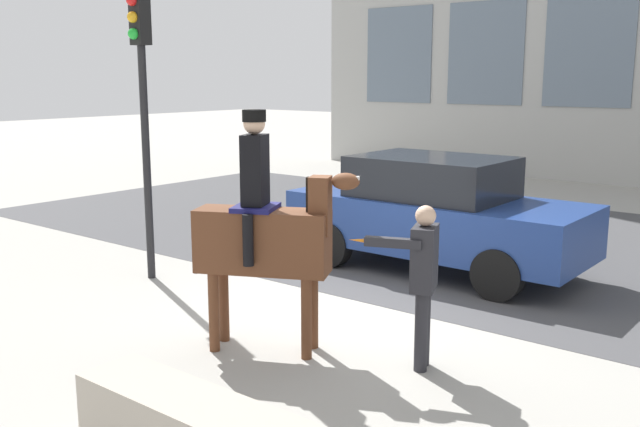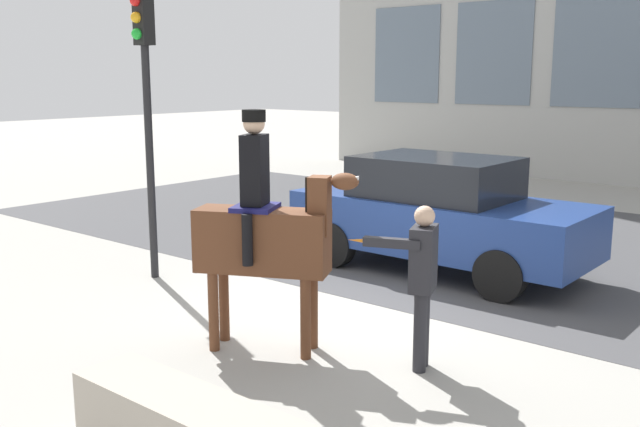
% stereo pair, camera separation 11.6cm
% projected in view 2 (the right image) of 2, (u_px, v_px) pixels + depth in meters
% --- Properties ---
extents(ground_plane, '(80.00, 80.00, 0.00)m').
position_uv_depth(ground_plane, '(344.00, 313.00, 8.71)').
color(ground_plane, '#9E9B93').
extents(road_surface, '(20.13, 8.50, 0.01)m').
position_uv_depth(road_surface, '(511.00, 244.00, 12.31)').
color(road_surface, '#444447').
rests_on(road_surface, ground_plane).
extents(mounted_horse_lead, '(1.67, 1.04, 2.52)m').
position_uv_depth(mounted_horse_lead, '(265.00, 233.00, 7.33)').
color(mounted_horse_lead, '#59331E').
rests_on(mounted_horse_lead, ground_plane).
extents(pedestrian_bystander, '(0.78, 0.67, 1.64)m').
position_uv_depth(pedestrian_bystander, '(421.00, 275.00, 6.89)').
color(pedestrian_bystander, '#232328').
rests_on(pedestrian_bystander, ground_plane).
extents(street_car_near_lane, '(4.38, 1.88, 1.69)m').
position_uv_depth(street_car_near_lane, '(439.00, 213.00, 10.51)').
color(street_car_near_lane, navy).
rests_on(street_car_near_lane, ground_plane).
extents(traffic_light, '(0.24, 0.29, 3.99)m').
position_uv_depth(traffic_light, '(146.00, 89.00, 9.78)').
color(traffic_light, black).
rests_on(traffic_light, ground_plane).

